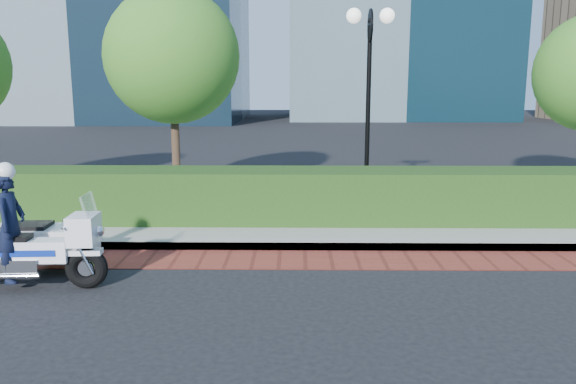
{
  "coord_description": "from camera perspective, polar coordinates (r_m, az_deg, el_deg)",
  "views": [
    {
      "loc": [
        -0.58,
        -7.12,
        2.73
      ],
      "look_at": [
        -0.7,
        2.08,
        1.0
      ],
      "focal_mm": 35.0,
      "sensor_mm": 36.0,
      "label": 1
    }
  ],
  "objects": [
    {
      "name": "ground",
      "position": [
        7.65,
        5.14,
        -10.32
      ],
      "size": [
        120.0,
        120.0,
        0.0
      ],
      "primitive_type": "plane",
      "color": "black",
      "rests_on": "ground"
    },
    {
      "name": "brick_strip",
      "position": [
        9.06,
        4.42,
        -6.89
      ],
      "size": [
        60.0,
        1.0,
        0.01
      ],
      "primitive_type": "cube",
      "color": "maroon",
      "rests_on": "ground"
    },
    {
      "name": "sidewalk",
      "position": [
        13.4,
        3.21,
        -0.79
      ],
      "size": [
        60.0,
        8.0,
        0.15
      ],
      "primitive_type": "cube",
      "color": "gray",
      "rests_on": "ground"
    },
    {
      "name": "hedge_main",
      "position": [
        10.93,
        3.77,
        -0.34
      ],
      "size": [
        18.0,
        1.2,
        1.0
      ],
      "primitive_type": "cube",
      "color": "black",
      "rests_on": "sidewalk"
    },
    {
      "name": "lamppost",
      "position": [
        12.42,
        8.22,
        11.61
      ],
      "size": [
        1.02,
        0.7,
        4.21
      ],
      "color": "black",
      "rests_on": "sidewalk"
    },
    {
      "name": "tree_b",
      "position": [
        13.94,
        -11.67,
        13.34
      ],
      "size": [
        3.2,
        3.2,
        4.89
      ],
      "color": "#332319",
      "rests_on": "sidewalk"
    },
    {
      "name": "police_motorcycle",
      "position": [
        8.72,
        -24.87,
        -4.5
      ],
      "size": [
        2.17,
        1.53,
        1.76
      ],
      "rotation": [
        0.0,
        0.0,
        0.05
      ],
      "color": "black",
      "rests_on": "ground"
    }
  ]
}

